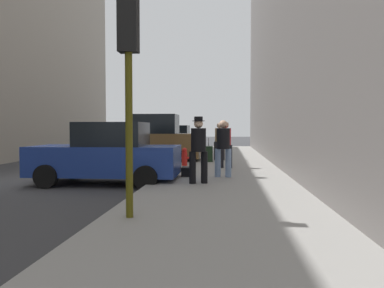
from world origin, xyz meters
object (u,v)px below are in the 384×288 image
Objects in this scene: rolling_suitcase at (209,154)px; traffic_light at (129,58)px; pedestrian_with_fedora at (198,146)px; pedestrian_in_jeans at (223,145)px; parked_bronze_suv at (152,141)px; fire_hydrant at (184,157)px; duffel_bag at (187,172)px; parked_dark_green_sedan at (171,141)px; pedestrian_in_tan_coat at (219,139)px; pedestrian_in_red_jacket at (226,142)px; parked_blue_sedan at (107,155)px.

traffic_light is at bearing -94.39° from rolling_suitcase.
pedestrian_with_fedora is 1.53m from pedestrian_in_jeans.
parked_bronze_suv reaches higher than fire_hydrant.
rolling_suitcase is 2.36× the size of duffel_bag.
pedestrian_in_jeans reaches higher than parked_dark_green_sedan.
fire_hydrant is at bearing 115.16° from pedestrian_in_jeans.
fire_hydrant is 4.79m from pedestrian_with_fedora.
pedestrian_in_tan_coat is at bearing 2.60° from parked_bronze_suv.
parked_bronze_suv is 2.69× the size of pedestrian_in_jeans.
pedestrian_in_tan_coat is at bearing -62.14° from parked_dark_green_sedan.
parked_bronze_suv is at bearing 136.73° from pedestrian_in_red_jacket.
fire_hydrant is at bearing 155.69° from pedestrian_in_red_jacket.
pedestrian_with_fedora reaches higher than parked_dark_green_sedan.
pedestrian_in_jeans is at bearing -82.49° from rolling_suitcase.
pedestrian_in_tan_coat is at bearing 86.74° from pedestrian_with_fedora.
pedestrian_in_red_jacket is 0.96× the size of pedestrian_with_fedora.
pedestrian_in_jeans is (1.54, -3.28, 0.61)m from fire_hydrant.
parked_bronze_suv is 3.12m from fire_hydrant.
pedestrian_in_tan_coat is (1.26, 11.16, -1.65)m from traffic_light.
pedestrian_in_tan_coat is at bearing 64.77° from parked_blue_sedan.
parked_dark_green_sedan is 6.67m from pedestrian_in_tan_coat.
pedestrian_in_red_jacket is at bearing 78.74° from traffic_light.
fire_hydrant is 0.40× the size of pedestrian_with_fedora.
fire_hydrant is 1.60× the size of duffel_bag.
rolling_suitcase is (2.66, -0.56, -0.54)m from parked_bronze_suv.
duffel_bag is (2.25, -5.68, -0.74)m from parked_bronze_suv.
parked_dark_green_sedan is at bearing 117.86° from pedestrian_in_tan_coat.
traffic_light reaches higher than parked_bronze_suv.
parked_bronze_suv is 4.68m from pedestrian_in_red_jacket.
pedestrian_in_tan_coat reaches higher than duffel_bag.
pedestrian_with_fedora is 1.75m from duffel_bag.
parked_bronze_suv is 2.69× the size of pedestrian_in_tan_coat.
fire_hydrant is 0.41× the size of pedestrian_in_red_jacket.
parked_bronze_suv is 1.28× the size of traffic_light.
pedestrian_in_red_jacket is at bearing -43.27° from parked_bronze_suv.
pedestrian_in_tan_coat is at bearing 63.42° from fire_hydrant.
traffic_light is at bearing -96.46° from pedestrian_in_tan_coat.
pedestrian_in_red_jacket is (1.60, -0.72, 0.61)m from fire_hydrant.
pedestrian_in_jeans reaches higher than duffel_bag.
pedestrian_in_red_jacket and pedestrian_in_jeans have the same top height.
pedestrian_with_fedora reaches higher than pedestrian_in_jeans.
parked_blue_sedan is at bearing -136.24° from pedestrian_in_red_jacket.
traffic_light is 3.46× the size of rolling_suitcase.
pedestrian_with_fedora reaches higher than duffel_bag.
pedestrian_with_fedora is at bearing -69.28° from parked_bronze_suv.
pedestrian_in_tan_coat is 5.91m from pedestrian_in_jeans.
pedestrian_in_jeans is (-0.07, -2.55, 0.00)m from pedestrian_in_red_jacket.
pedestrian_in_jeans reaches higher than rolling_suitcase.
pedestrian_in_red_jacket is 2.55m from pedestrian_in_jeans.
parked_blue_sedan is 4.05× the size of rolling_suitcase.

